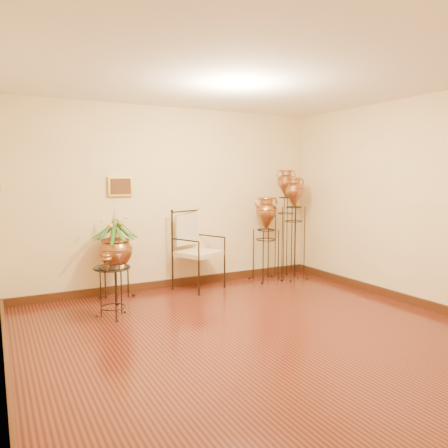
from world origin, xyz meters
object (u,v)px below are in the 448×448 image
planter_urn (116,248)px  side_table (112,291)px  armchair (199,250)px  amphora_mid (293,228)px  amphora_tall (286,223)px

planter_urn → side_table: planter_urn is taller
armchair → side_table: 1.72m
amphora_mid → armchair: amphora_mid is taller
amphora_tall → planter_urn: size_ratio=1.39×
amphora_tall → armchair: (-1.64, 0.00, -0.34)m
planter_urn → amphora_mid: bearing=-2.4°
side_table → planter_urn: bearing=72.2°
amphora_tall → planter_urn: 2.93m
planter_urn → armchair: planter_urn is taller
amphora_mid → side_table: (-3.23, -0.62, -0.55)m
amphora_mid → side_table: bearing=-169.1°
amphora_mid → armchair: (-1.71, 0.13, -0.27)m
amphora_tall → side_table: size_ratio=2.32×
planter_urn → side_table: size_ratio=1.66×
armchair → amphora_mid: bearing=-27.0°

